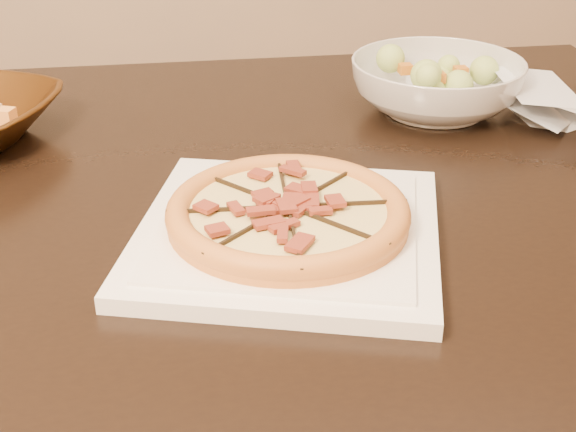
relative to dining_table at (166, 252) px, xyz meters
name	(u,v)px	position (x,y,z in m)	size (l,w,h in m)	color
dining_table	(166,252)	(0.00, 0.00, 0.00)	(1.53, 1.01, 0.75)	black
plate	(288,233)	(0.12, -0.16, 0.10)	(0.38, 0.38, 0.02)	white
pizza	(288,213)	(0.12, -0.16, 0.13)	(0.25, 0.25, 0.03)	#B96C3A
salad_bowl	(436,86)	(0.40, 0.17, 0.13)	(0.25, 0.25, 0.08)	silver
salad	(439,48)	(0.40, 0.17, 0.19)	(0.09, 0.13, 0.04)	#CBE674
cling_film	(541,101)	(0.54, 0.12, 0.12)	(0.15, 0.12, 0.05)	white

